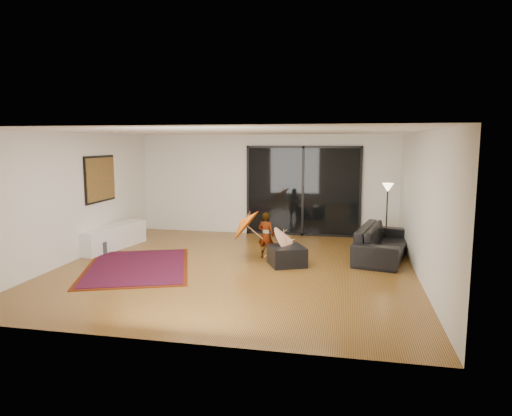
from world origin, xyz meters
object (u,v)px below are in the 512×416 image
(sofa, at_px, (383,242))
(ottoman, at_px, (287,256))
(media_console, at_px, (113,237))
(child, at_px, (266,235))

(sofa, height_order, ottoman, sofa)
(media_console, bearing_deg, ottoman, 2.12)
(media_console, xyz_separation_m, sofa, (6.20, 0.39, 0.07))
(child, bearing_deg, media_console, 12.09)
(sofa, bearing_deg, ottoman, 129.93)
(sofa, distance_m, ottoman, 2.22)
(media_console, distance_m, child, 3.73)
(sofa, xyz_separation_m, ottoman, (-1.96, -1.04, -0.15))
(ottoman, distance_m, child, 0.78)
(ottoman, bearing_deg, media_console, 171.30)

